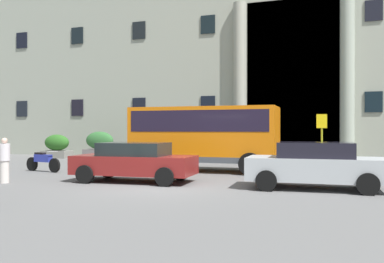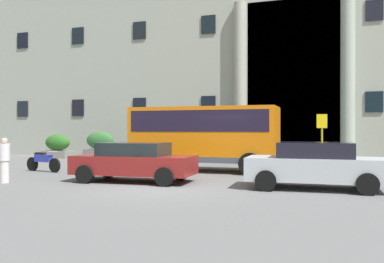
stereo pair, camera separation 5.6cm
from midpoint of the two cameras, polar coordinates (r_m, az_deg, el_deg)
The scene contains 13 objects.
ground_plane at distance 13.31m, azimuth -4.51°, elevation -7.83°, with size 80.00×64.00×0.12m, color #5D5C5C.
office_building_facade at distance 30.54m, azimuth 9.16°, elevation 11.07°, with size 41.25×9.64×15.07m.
orange_minibus at distance 18.41m, azimuth 1.76°, elevation -0.23°, with size 6.34×2.64×2.77m.
bus_stop_sign at distance 19.17m, azimuth 17.15°, elevation -0.56°, with size 0.44×0.08×2.47m.
hedge_planter_west at distance 26.81m, azimuth -12.20°, elevation -1.87°, with size 1.95×0.85×1.68m.
hedge_planter_far_west at distance 28.36m, azimuth -17.59°, elevation -1.94°, with size 1.81×0.97×1.49m.
hedge_planter_east at distance 23.35m, azimuth 4.53°, elevation -2.72°, with size 1.42×0.92×1.23m.
parked_sedan_far at distance 13.44m, azimuth 16.34°, elevation -4.34°, with size 4.17×2.12×1.43m.
parked_hatchback_near at distance 14.83m, azimuth -7.69°, elevation -4.01°, with size 4.26×2.12×1.36m.
scooter_by_planter at distance 19.36m, azimuth -19.37°, elevation -3.76°, with size 1.98×0.64×0.89m.
motorcycle_far_end at distance 15.17m, azimuth 15.70°, elevation -4.87°, with size 1.98×0.55×0.89m.
motorcycle_near_kerb at distance 17.36m, azimuth -7.81°, elevation -4.21°, with size 1.93×0.69×0.89m.
pedestrian_man_crossing at distance 15.73m, azimuth -23.81°, elevation -3.57°, with size 0.36×0.36×1.53m.
Camera 2 is at (5.36, -12.04, 1.82)m, focal length 39.67 mm.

